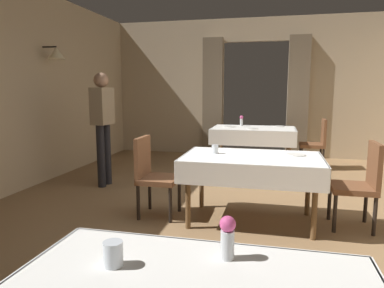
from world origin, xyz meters
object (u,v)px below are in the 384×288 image
object	(u,v)px
plate_mid_a	(296,155)
person_waiter_by_doorway	(103,119)
chair_far_right	(317,141)
glass_mid_b	(215,149)
flower_vase_far	(241,120)
plate_far_c	(253,129)
flower_vase_near	(227,236)
dining_table_far	(253,132)
chair_mid_left	(152,172)
plate_far_b	(230,127)
plate_far_d	(279,126)
dining_table_mid	(252,164)
glass_near_b	(113,254)
chair_mid_right	(361,181)

from	to	relation	value
plate_mid_a	person_waiter_by_doorway	xyz separation A→B (m)	(-2.78, 0.87, 0.27)
chair_far_right	glass_mid_b	xyz separation A→B (m)	(-1.43, -2.98, 0.28)
plate_mid_a	flower_vase_far	xyz separation A→B (m)	(-0.89, 3.08, 0.11)
flower_vase_far	plate_far_c	xyz separation A→B (m)	(0.26, -0.51, -0.11)
flower_vase_near	flower_vase_far	size ratio (longest dim) A/B	0.92
dining_table_far	chair_mid_left	size ratio (longest dim) A/B	1.68
chair_mid_left	plate_far_b	bearing A→B (deg)	80.40
plate_far_b	plate_far_d	bearing A→B (deg)	16.60
dining_table_mid	flower_vase_near	distance (m)	2.45
dining_table_mid	glass_near_b	xyz separation A→B (m)	(-0.40, -2.61, 0.14)
dining_table_far	flower_vase_far	bearing A→B (deg)	130.92
flower_vase_near	plate_far_d	xyz separation A→B (m)	(0.27, 5.72, -0.10)
chair_mid_left	chair_mid_right	bearing A→B (deg)	3.09
dining_table_mid	glass_near_b	bearing A→B (deg)	-98.77
flower_vase_near	plate_far_d	size ratio (longest dim) A/B	0.95
chair_far_right	person_waiter_by_doorway	distance (m)	3.91
dining_table_far	plate_far_b	world-z (taller)	plate_far_b
glass_mid_b	plate_far_d	xyz separation A→B (m)	(0.74, 3.22, -0.04)
dining_table_far	plate_far_b	distance (m)	0.48
dining_table_mid	chair_mid_right	bearing A→B (deg)	3.50
plate_mid_a	plate_far_c	size ratio (longest dim) A/B	1.04
chair_mid_left	chair_mid_right	world-z (taller)	same
dining_table_mid	chair_mid_right	world-z (taller)	chair_mid_right
flower_vase_near	person_waiter_by_doorway	xyz separation A→B (m)	(-2.35, 3.47, 0.17)
chair_mid_right	plate_far_d	size ratio (longest dim) A/B	4.59
dining_table_mid	dining_table_far	size ratio (longest dim) A/B	0.97
chair_mid_right	plate_far_d	bearing A→B (deg)	104.35
glass_mid_b	glass_near_b	bearing A→B (deg)	-89.60
dining_table_mid	dining_table_far	bearing A→B (deg)	93.08
dining_table_mid	chair_far_right	world-z (taller)	chair_far_right
chair_far_right	plate_far_b	world-z (taller)	chair_far_right
chair_mid_right	plate_far_b	xyz separation A→B (m)	(-1.76, 2.93, 0.24)
plate_far_c	plate_mid_a	bearing A→B (deg)	-76.15
chair_far_right	flower_vase_far	world-z (taller)	flower_vase_far
dining_table_far	plate_mid_a	distance (m)	2.86
plate_far_d	chair_mid_right	bearing A→B (deg)	-75.65
dining_table_mid	plate_far_d	distance (m)	3.30
chair_mid_right	dining_table_far	bearing A→B (deg)	114.32
plate_far_c	dining_table_mid	bearing A→B (deg)	-86.63
person_waiter_by_doorway	glass_near_b	bearing A→B (deg)	-62.39
glass_near_b	plate_far_c	distance (m)	5.35
glass_mid_b	flower_vase_far	distance (m)	3.18
chair_mid_right	flower_vase_near	bearing A→B (deg)	-113.50
flower_vase_far	flower_vase_near	bearing A→B (deg)	-85.33
chair_far_right	flower_vase_near	size ratio (longest dim) A/B	4.85
plate_far_d	person_waiter_by_doorway	xyz separation A→B (m)	(-2.62, -2.25, 0.27)
flower_vase_far	plate_far_c	bearing A→B (deg)	-63.37
flower_vase_near	person_waiter_by_doorway	distance (m)	4.19
flower_vase_near	plate_far_d	distance (m)	5.73
plate_far_c	person_waiter_by_doorway	bearing A→B (deg)	-141.51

